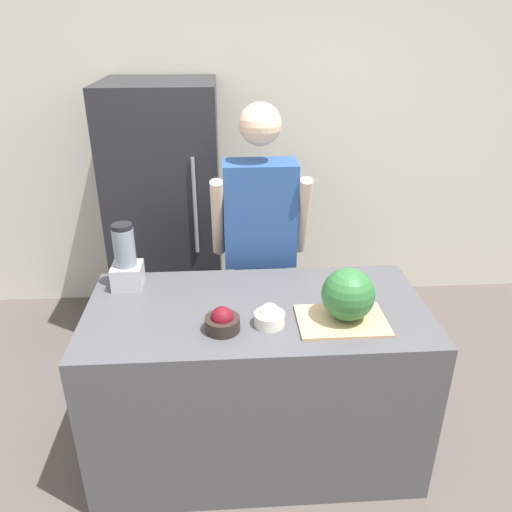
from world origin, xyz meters
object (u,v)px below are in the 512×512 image
object	(u,v)px
refrigerator	(167,213)
bowl_cream	(270,317)
person	(260,250)
watermelon	(348,294)
blender	(126,261)
bowl_cherries	(222,321)

from	to	relation	value
refrigerator	bowl_cream	xyz separation A→B (m)	(0.59, -1.46, 0.04)
person	watermelon	size ratio (longest dim) A/B	7.28
person	refrigerator	bearing A→B (deg)	130.63
refrigerator	blender	bearing A→B (deg)	-95.08
bowl_cream	person	bearing A→B (deg)	89.17
person	bowl_cream	bearing A→B (deg)	-90.83
person	bowl_cream	size ratio (longest dim) A/B	12.70
refrigerator	watermelon	distance (m)	1.73
bowl_cream	blender	size ratio (longest dim) A/B	0.40
refrigerator	bowl_cherries	xyz separation A→B (m)	(0.38, -1.49, 0.04)
bowl_cream	watermelon	bearing A→B (deg)	2.60
watermelon	blender	bearing A→B (deg)	159.62
bowl_cherries	person	bearing A→B (deg)	74.34
person	bowl_cherries	xyz separation A→B (m)	(-0.22, -0.79, 0.03)
bowl_cherries	bowl_cream	size ratio (longest dim) A/B	1.13
refrigerator	watermelon	size ratio (longest dim) A/B	7.42
bowl_cherries	blender	world-z (taller)	blender
person	bowl_cherries	distance (m)	0.82
watermelon	bowl_cream	xyz separation A→B (m)	(-0.35, -0.02, -0.09)
refrigerator	watermelon	world-z (taller)	refrigerator
watermelon	bowl_cherries	size ratio (longest dim) A/B	1.54
bowl_cherries	blender	bearing A→B (deg)	137.93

